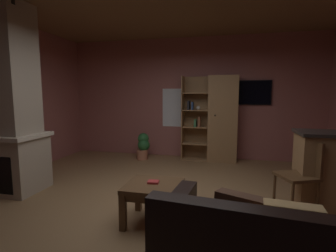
{
  "coord_description": "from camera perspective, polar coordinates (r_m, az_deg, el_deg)",
  "views": [
    {
      "loc": [
        0.82,
        -3.18,
        1.5
      ],
      "look_at": [
        0.0,
        0.4,
        1.05
      ],
      "focal_mm": 26.78,
      "sensor_mm": 36.0,
      "label": 1
    }
  ],
  "objects": [
    {
      "name": "floor",
      "position": [
        3.61,
        -1.49,
        -17.71
      ],
      "size": [
        5.99,
        5.68,
        0.02
      ],
      "primitive_type": "cube",
      "color": "olive",
      "rests_on": "ground"
    },
    {
      "name": "wall_back",
      "position": [
        6.1,
        5.21,
        6.27
      ],
      "size": [
        6.11,
        0.06,
        2.85
      ],
      "primitive_type": "cube",
      "color": "#9E5B56",
      "rests_on": "ground"
    },
    {
      "name": "window_pane_back",
      "position": [
        6.13,
        2.08,
        4.18
      ],
      "size": [
        0.73,
        0.01,
        0.93
      ],
      "primitive_type": "cube",
      "color": "white"
    },
    {
      "name": "stone_fireplace",
      "position": [
        4.57,
        -32.72,
        3.24
      ],
      "size": [
        1.01,
        0.76,
        2.85
      ],
      "color": "tan",
      "rests_on": "ground"
    },
    {
      "name": "bookshelf_cabinet",
      "position": [
        5.8,
        11.47,
        1.52
      ],
      "size": [
        1.25,
        0.41,
        1.93
      ],
      "color": "#997047",
      "rests_on": "ground"
    },
    {
      "name": "coffee_table",
      "position": [
        3.04,
        -3.27,
        -14.67
      ],
      "size": [
        0.65,
        0.59,
        0.47
      ],
      "color": "brown",
      "rests_on": "ground"
    },
    {
      "name": "table_book_0",
      "position": [
        3.04,
        -3.36,
        -12.59
      ],
      "size": [
        0.14,
        0.12,
        0.02
      ],
      "primitive_type": "cube",
      "rotation": [
        0.0,
        0.0,
        0.12
      ],
      "color": "#B22D2D",
      "rests_on": "coffee_table"
    },
    {
      "name": "dining_chair",
      "position": [
        3.72,
        28.23,
        -8.99
      ],
      "size": [
        0.55,
        0.55,
        0.92
      ],
      "color": "brown",
      "rests_on": "ground"
    },
    {
      "name": "potted_floor_plant",
      "position": [
        5.93,
        -5.68,
        -4.44
      ],
      "size": [
        0.31,
        0.3,
        0.62
      ],
      "color": "#B77051",
      "rests_on": "ground"
    },
    {
      "name": "wall_mounted_tv",
      "position": [
        6.01,
        17.88,
        7.26
      ],
      "size": [
        0.98,
        0.06,
        0.55
      ],
      "color": "black"
    },
    {
      "name": "track_light_spot_0",
      "position": [
        4.38,
        -31.97,
        23.0
      ],
      "size": [
        0.07,
        0.07,
        0.09
      ],
      "primitive_type": "cylinder",
      "color": "black"
    }
  ]
}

